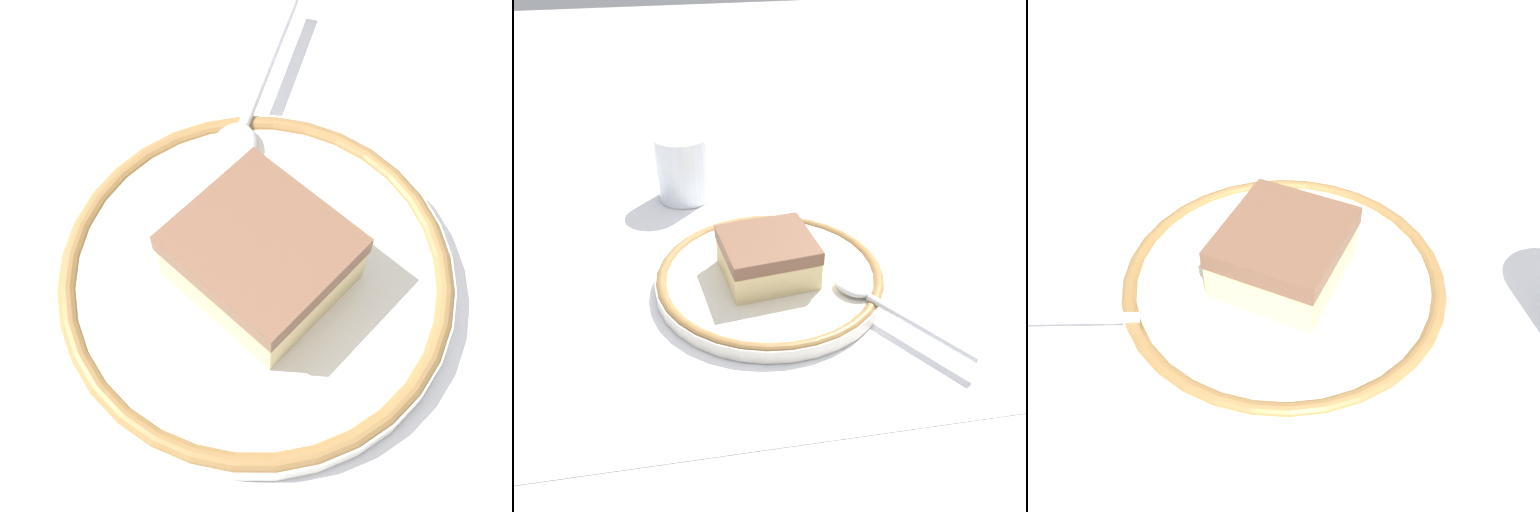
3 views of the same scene
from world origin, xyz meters
The scene contains 6 objects.
ground_plane centered at (0.00, 0.00, 0.00)m, with size 2.40×2.40×0.00m, color #B7B2A8.
placemat centered at (0.00, 0.00, 0.00)m, with size 0.41×0.43×0.00m, color white.
plate centered at (-0.01, 0.03, 0.01)m, with size 0.22×0.22×0.02m.
cake_slice centered at (-0.01, 0.03, 0.04)m, with size 0.09×0.09×0.04m.
spoon centered at (-0.09, 0.09, 0.02)m, with size 0.10×0.13×0.01m.
cup centered at (0.06, -0.16, 0.04)m, with size 0.06×0.06×0.08m.
Camera 2 is at (0.07, 0.49, 0.36)m, focal length 43.09 mm.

